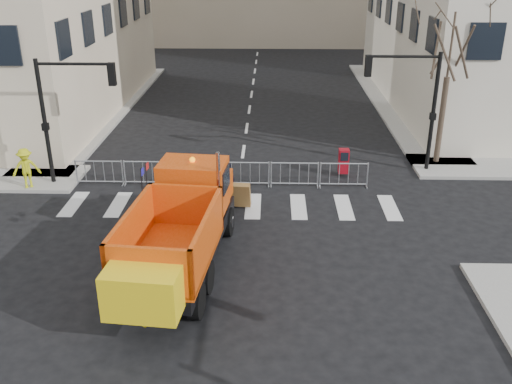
{
  "coord_description": "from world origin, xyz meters",
  "views": [
    {
      "loc": [
        1.37,
        -15.04,
        9.52
      ],
      "look_at": [
        0.89,
        2.5,
        1.91
      ],
      "focal_mm": 40.0,
      "sensor_mm": 36.0,
      "label": 1
    }
  ],
  "objects_px": {
    "plow_truck": "(179,227)",
    "newspaper_box": "(344,161)",
    "worker": "(26,168)",
    "cop_a": "(225,195)",
    "cop_b": "(226,184)",
    "cop_c": "(221,183)"
  },
  "relations": [
    {
      "from": "plow_truck",
      "to": "worker",
      "type": "relative_size",
      "value": 5.55
    },
    {
      "from": "cop_b",
      "to": "cop_c",
      "type": "relative_size",
      "value": 0.9
    },
    {
      "from": "cop_b",
      "to": "cop_c",
      "type": "bearing_deg",
      "value": 30.23
    },
    {
      "from": "plow_truck",
      "to": "newspaper_box",
      "type": "distance_m",
      "value": 10.39
    },
    {
      "from": "cop_a",
      "to": "worker",
      "type": "bearing_deg",
      "value": -57.42
    },
    {
      "from": "plow_truck",
      "to": "cop_a",
      "type": "relative_size",
      "value": 4.99
    },
    {
      "from": "plow_truck",
      "to": "cop_c",
      "type": "height_order",
      "value": "plow_truck"
    },
    {
      "from": "cop_a",
      "to": "newspaper_box",
      "type": "height_order",
      "value": "cop_a"
    },
    {
      "from": "cop_a",
      "to": "cop_b",
      "type": "distance_m",
      "value": 1.09
    },
    {
      "from": "worker",
      "to": "newspaper_box",
      "type": "bearing_deg",
      "value": -16.55
    },
    {
      "from": "plow_truck",
      "to": "cop_a",
      "type": "height_order",
      "value": "plow_truck"
    },
    {
      "from": "cop_a",
      "to": "worker",
      "type": "height_order",
      "value": "cop_a"
    },
    {
      "from": "cop_a",
      "to": "cop_b",
      "type": "height_order",
      "value": "cop_a"
    },
    {
      "from": "cop_c",
      "to": "cop_a",
      "type": "bearing_deg",
      "value": 67.46
    },
    {
      "from": "newspaper_box",
      "to": "cop_b",
      "type": "bearing_deg",
      "value": -145.93
    },
    {
      "from": "worker",
      "to": "cop_a",
      "type": "bearing_deg",
      "value": -40.93
    },
    {
      "from": "cop_a",
      "to": "cop_b",
      "type": "relative_size",
      "value": 1.05
    },
    {
      "from": "cop_c",
      "to": "newspaper_box",
      "type": "bearing_deg",
      "value": 178.32
    },
    {
      "from": "cop_b",
      "to": "newspaper_box",
      "type": "bearing_deg",
      "value": -148.43
    },
    {
      "from": "cop_a",
      "to": "cop_b",
      "type": "xyz_separation_m",
      "value": [
        -0.07,
        1.09,
        -0.04
      ]
    },
    {
      "from": "cop_c",
      "to": "plow_truck",
      "type": "bearing_deg",
      "value": 44.68
    },
    {
      "from": "cop_b",
      "to": "worker",
      "type": "bearing_deg",
      "value": -11.03
    }
  ]
}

